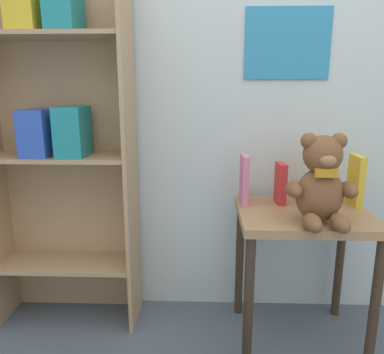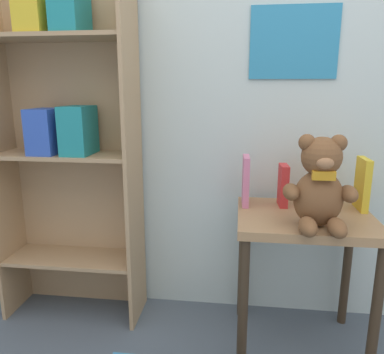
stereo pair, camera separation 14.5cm
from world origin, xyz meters
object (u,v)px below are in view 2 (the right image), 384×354
Objects in this scene: book_standing_pink at (246,181)px; book_standing_red at (283,185)px; book_standing_orange at (323,184)px; display_table at (303,239)px; book_standing_yellow at (362,184)px; bookshelf_side at (68,132)px; teddy_bear at (320,186)px.

book_standing_red is (0.16, 0.01, -0.02)m from book_standing_pink.
book_standing_orange is (0.33, -0.02, -0.00)m from book_standing_pink.
book_standing_yellow is (0.25, 0.11, 0.22)m from display_table.
book_standing_red is at bearing -2.84° from bookshelf_side.
display_table is at bearing -57.32° from book_standing_red.
book_standing_orange is (0.06, 0.23, -0.05)m from teddy_bear.
book_standing_red is at bearing 125.40° from display_table.
bookshelf_side is 8.87× the size of book_standing_red.
book_standing_yellow is (0.23, 0.24, -0.05)m from teddy_bear.
teddy_bear reaches higher than book_standing_yellow.
book_standing_orange is at bearing -10.03° from book_standing_red.
book_standing_orange reaches higher than display_table.
book_standing_yellow reaches higher than book_standing_red.
book_standing_yellow is at bearing 5.79° from book_standing_orange.
book_standing_pink is at bearing 137.57° from teddy_bear.
book_standing_yellow is at bearing 23.39° from display_table.
book_standing_red is at bearing 178.19° from book_standing_yellow.
teddy_bear is at bearing -81.48° from display_table.
book_standing_red is (-0.08, 0.12, 0.20)m from display_table.
book_standing_red is 0.17m from book_standing_orange.
book_standing_pink reaches higher than display_table.
book_standing_red is at bearing 112.28° from teddy_bear.
book_standing_red is at bearing 174.28° from book_standing_orange.
bookshelf_side is 1.03m from book_standing_red.
book_standing_orange is at bearing 49.01° from display_table.
book_standing_orange is (0.16, -0.02, 0.02)m from book_standing_red.
teddy_bear is at bearing -133.53° from book_standing_yellow.
bookshelf_side is 1.18m from display_table.
book_standing_red is (1.01, -0.05, -0.22)m from bookshelf_side.
display_table is 0.35m from book_standing_pink.
book_standing_pink is 0.99× the size of book_standing_yellow.
bookshelf_side reaches higher than book_standing_red.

